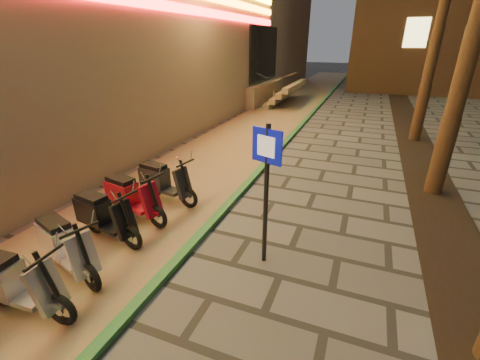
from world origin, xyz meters
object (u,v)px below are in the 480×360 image
at_px(scooter_8, 130,197).
at_px(scooter_6, 64,245).
at_px(pedestrian_sign, 266,178).
at_px(scooter_7, 102,215).
at_px(scooter_5, 12,283).
at_px(scooter_9, 162,181).

bearing_deg(scooter_8, scooter_6, -73.78).
xyz_separation_m(pedestrian_sign, scooter_7, (-3.07, -0.45, -1.08)).
bearing_deg(pedestrian_sign, scooter_7, -152.33).
height_order(scooter_5, scooter_9, scooter_5).
bearing_deg(scooter_5, scooter_7, 92.77).
bearing_deg(scooter_7, scooter_5, -74.52).
height_order(scooter_5, scooter_8, scooter_8).
xyz_separation_m(scooter_5, scooter_9, (-0.08, 3.68, -0.00)).
relative_size(scooter_5, scooter_9, 1.00).
bearing_deg(scooter_5, pedestrian_sign, 35.71).
height_order(pedestrian_sign, scooter_9, pedestrian_sign).
relative_size(pedestrian_sign, scooter_6, 1.53).
distance_m(pedestrian_sign, scooter_6, 3.43).
height_order(scooter_5, scooter_6, scooter_5).
height_order(scooter_6, scooter_9, scooter_9).
xyz_separation_m(scooter_5, scooter_7, (-0.22, 1.90, -0.01)).
relative_size(pedestrian_sign, scooter_7, 1.52).
distance_m(scooter_5, scooter_9, 3.68).
distance_m(pedestrian_sign, scooter_9, 3.40).
bearing_deg(scooter_9, scooter_5, -79.76).
bearing_deg(pedestrian_sign, scooter_5, -121.15).
height_order(scooter_7, scooter_8, scooter_8).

